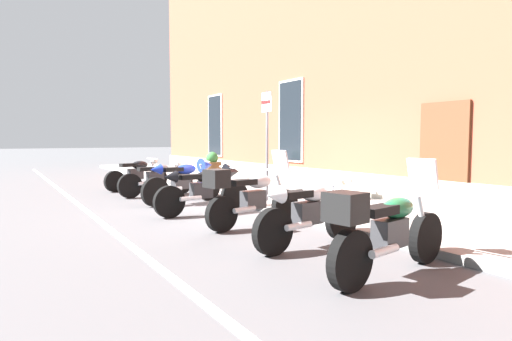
# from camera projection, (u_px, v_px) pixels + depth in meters

# --- Properties ---
(ground_plane) EXTENTS (140.00, 140.00, 0.00)m
(ground_plane) POSITION_uv_depth(u_px,v_px,m) (252.00, 209.00, 9.51)
(ground_plane) COLOR #424244
(sidewalk) EXTENTS (32.52, 3.00, 0.12)m
(sidewalk) POSITION_uv_depth(u_px,v_px,m) (305.00, 201.00, 10.28)
(sidewalk) COLOR slate
(sidewalk) RESTS_ON ground_plane
(lane_stripe) EXTENTS (32.52, 0.12, 0.01)m
(lane_stripe) POSITION_uv_depth(u_px,v_px,m) (102.00, 223.00, 7.85)
(lane_stripe) COLOR silver
(lane_stripe) RESTS_ON ground_plane
(brick_pub_facade) EXTENTS (26.52, 7.30, 10.99)m
(brick_pub_facade) POSITION_uv_depth(u_px,v_px,m) (445.00, 4.00, 12.53)
(brick_pub_facade) COLOR brown
(brick_pub_facade) RESTS_ON ground_plane
(motorcycle_black_naked) EXTENTS (0.72, 2.04, 0.95)m
(motorcycle_black_naked) POSITION_uv_depth(u_px,v_px,m) (138.00, 174.00, 12.96)
(motorcycle_black_naked) COLOR black
(motorcycle_black_naked) RESTS_ON ground_plane
(motorcycle_grey_naked) EXTENTS (0.62, 2.17, 0.92)m
(motorcycle_grey_naked) POSITION_uv_depth(u_px,v_px,m) (158.00, 179.00, 11.63)
(motorcycle_grey_naked) COLOR black
(motorcycle_grey_naked) RESTS_ON ground_plane
(motorcycle_blue_sport) EXTENTS (0.71, 2.15, 1.07)m
(motorcycle_blue_sport) POSITION_uv_depth(u_px,v_px,m) (186.00, 179.00, 10.30)
(motorcycle_blue_sport) COLOR black
(motorcycle_blue_sport) RESTS_ON ground_plane
(motorcycle_black_sport) EXTENTS (0.62, 2.15, 1.03)m
(motorcycle_black_sport) POSITION_uv_depth(u_px,v_px,m) (207.00, 187.00, 8.82)
(motorcycle_black_sport) COLOR black
(motorcycle_black_sport) RESTS_ON ground_plane
(motorcycle_silver_touring) EXTENTS (0.76, 2.08, 1.34)m
(motorcycle_silver_touring) POSITION_uv_depth(u_px,v_px,m) (250.00, 195.00, 7.48)
(motorcycle_silver_touring) COLOR black
(motorcycle_silver_touring) RESTS_ON ground_plane
(motorcycle_white_sport) EXTENTS (0.63, 2.06, 1.02)m
(motorcycle_white_sport) POSITION_uv_depth(u_px,v_px,m) (314.00, 208.00, 6.15)
(motorcycle_white_sport) COLOR black
(motorcycle_white_sport) RESTS_ON ground_plane
(motorcycle_green_touring) EXTENTS (0.76, 2.17, 1.31)m
(motorcycle_green_touring) POSITION_uv_depth(u_px,v_px,m) (387.00, 229.00, 4.73)
(motorcycle_green_touring) COLOR black
(motorcycle_green_touring) RESTS_ON ground_plane
(parking_sign) EXTENTS (0.36, 0.07, 2.51)m
(parking_sign) POSITION_uv_depth(u_px,v_px,m) (267.00, 130.00, 9.77)
(parking_sign) COLOR #4C4C51
(parking_sign) RESTS_ON sidewalk
(barrel_planter) EXTENTS (0.64, 0.64, 1.01)m
(barrel_planter) POSITION_uv_depth(u_px,v_px,m) (212.00, 169.00, 14.02)
(barrel_planter) COLOR brown
(barrel_planter) RESTS_ON sidewalk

